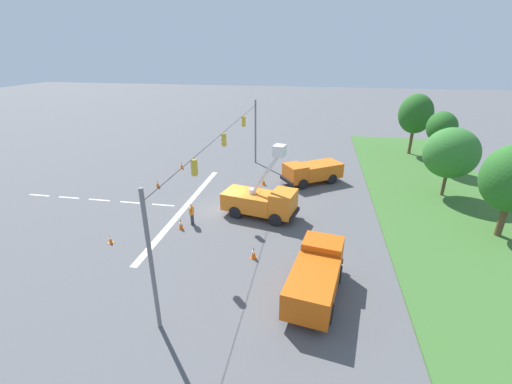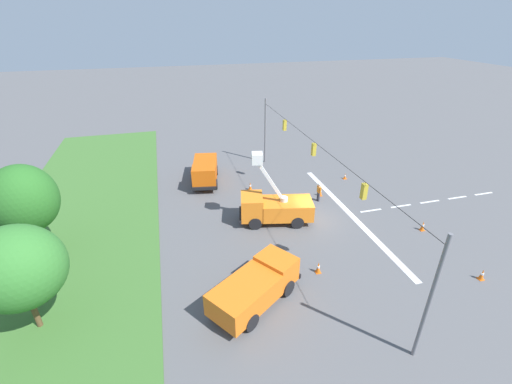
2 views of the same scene
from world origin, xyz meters
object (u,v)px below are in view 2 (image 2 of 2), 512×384
(traffic_cone_mid_left, at_px, (482,274))
(traffic_cone_mid_right, at_px, (318,267))
(utility_truck_support_far, at_px, (256,286))
(traffic_cone_foreground_left, at_px, (345,176))
(road_worker, at_px, (319,191))
(traffic_cone_lane_edge_a, at_px, (423,226))
(utility_truck_bucket_lift, at_px, (274,207))
(utility_truck_support_near, at_px, (205,170))
(traffic_cone_near_bucket, at_px, (250,186))
(tree_centre, at_px, (17,268))
(traffic_cone_foreground_right, at_px, (320,192))
(tree_east, at_px, (24,199))

(traffic_cone_mid_left, height_order, traffic_cone_mid_right, traffic_cone_mid_right)
(utility_truck_support_far, xyz_separation_m, traffic_cone_foreground_left, (13.99, -13.24, -0.90))
(road_worker, xyz_separation_m, traffic_cone_mid_left, (-12.28, -5.70, -0.62))
(utility_truck_support_far, xyz_separation_m, traffic_cone_mid_left, (-1.89, -14.34, -0.81))
(road_worker, distance_m, traffic_cone_lane_edge_a, 8.80)
(traffic_cone_mid_left, relative_size, traffic_cone_lane_edge_a, 0.95)
(utility_truck_bucket_lift, xyz_separation_m, utility_truck_support_near, (8.81, 4.33, -0.10))
(utility_truck_support_near, bearing_deg, utility_truck_support_far, -177.77)
(utility_truck_bucket_lift, bearing_deg, traffic_cone_foreground_left, -58.57)
(road_worker, bearing_deg, traffic_cone_near_bucket, 55.68)
(utility_truck_support_near, bearing_deg, traffic_cone_mid_right, -161.35)
(tree_centre, xyz_separation_m, traffic_cone_foreground_right, (9.96, -20.95, -3.61))
(tree_centre, relative_size, traffic_cone_near_bucket, 7.62)
(road_worker, xyz_separation_m, traffic_cone_lane_edge_a, (-6.54, -5.86, -0.60))
(traffic_cone_mid_right, bearing_deg, traffic_cone_foreground_left, -34.54)
(traffic_cone_foreground_left, relative_size, traffic_cone_mid_right, 0.76)
(utility_truck_bucket_lift, xyz_separation_m, traffic_cone_mid_right, (-6.73, -0.91, -0.97))
(traffic_cone_lane_edge_a, bearing_deg, traffic_cone_mid_right, 103.81)
(traffic_cone_mid_left, bearing_deg, utility_truck_support_far, 82.50)
(traffic_cone_near_bucket, bearing_deg, road_worker, -124.32)
(utility_truck_support_far, relative_size, traffic_cone_mid_right, 7.61)
(utility_truck_support_far, distance_m, road_worker, 13.52)
(traffic_cone_foreground_right, distance_m, traffic_cone_lane_edge_a, 9.08)
(traffic_cone_mid_right, bearing_deg, utility_truck_support_near, 18.65)
(utility_truck_support_near, distance_m, traffic_cone_foreground_right, 11.45)
(tree_centre, distance_m, traffic_cone_lane_edge_a, 26.60)
(tree_east, distance_m, traffic_cone_lane_edge_a, 28.47)
(tree_east, relative_size, traffic_cone_mid_right, 8.27)
(traffic_cone_near_bucket, height_order, traffic_cone_lane_edge_a, traffic_cone_near_bucket)
(utility_truck_support_far, bearing_deg, traffic_cone_foreground_left, -43.41)
(traffic_cone_foreground_left, distance_m, traffic_cone_lane_edge_a, 10.22)
(tree_centre, xyz_separation_m, utility_truck_support_near, (15.66, -11.07, -2.75))
(utility_truck_support_far, bearing_deg, utility_truck_support_near, 2.23)
(traffic_cone_foreground_left, relative_size, traffic_cone_mid_left, 0.80)
(tree_centre, bearing_deg, traffic_cone_lane_edge_a, -84.41)
(traffic_cone_foreground_right, relative_size, traffic_cone_near_bucket, 1.00)
(tree_east, distance_m, road_worker, 22.34)
(tree_centre, relative_size, traffic_cone_foreground_left, 10.12)
(traffic_cone_foreground_right, bearing_deg, traffic_cone_foreground_left, -55.61)
(utility_truck_bucket_lift, distance_m, traffic_cone_foreground_left, 11.27)
(traffic_cone_foreground_left, distance_m, traffic_cone_foreground_right, 4.87)
(traffic_cone_foreground_left, distance_m, traffic_cone_mid_left, 15.92)
(tree_east, bearing_deg, utility_truck_support_far, -121.90)
(tree_east, xyz_separation_m, traffic_cone_near_bucket, (5.78, -16.58, -3.96))
(traffic_cone_foreground_left, xyz_separation_m, traffic_cone_foreground_right, (-2.75, 4.01, 0.12))
(tree_east, relative_size, utility_truck_bucket_lift, 1.08)
(utility_truck_bucket_lift, distance_m, traffic_cone_lane_edge_a, 11.69)
(traffic_cone_mid_left, bearing_deg, traffic_cone_foreground_left, 3.96)
(tree_centre, relative_size, traffic_cone_lane_edge_a, 7.68)
(utility_truck_support_near, distance_m, traffic_cone_lane_edge_a, 20.05)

